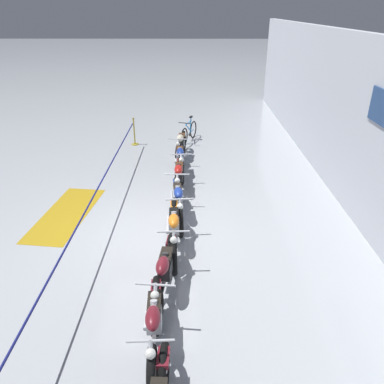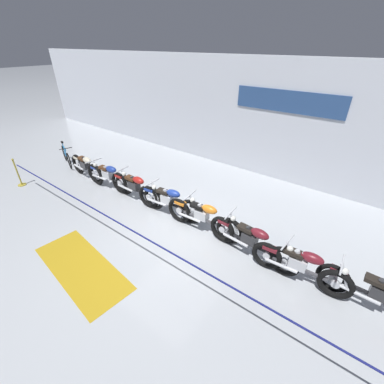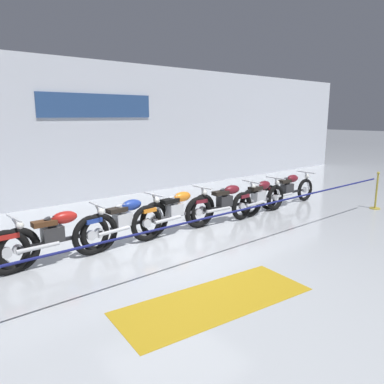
{
  "view_description": "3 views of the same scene",
  "coord_description": "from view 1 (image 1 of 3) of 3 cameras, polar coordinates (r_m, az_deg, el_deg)",
  "views": [
    {
      "loc": [
        7.4,
        1.12,
        4.71
      ],
      "look_at": [
        -1.23,
        1.06,
        0.45
      ],
      "focal_mm": 35.0,
      "sensor_mm": 36.0,
      "label": 1
    },
    {
      "loc": [
        3.8,
        -3.99,
        4.59
      ],
      "look_at": [
        0.05,
        0.97,
        0.93
      ],
      "focal_mm": 24.0,
      "sensor_mm": 36.0,
      "label": 2
    },
    {
      "loc": [
        -4.25,
        -5.67,
        2.59
      ],
      "look_at": [
        1.06,
        0.65,
        0.89
      ],
      "focal_mm": 35.0,
      "sensor_mm": 36.0,
      "label": 3
    }
  ],
  "objects": [
    {
      "name": "ground_plane",
      "position": [
        8.84,
        -6.96,
        -6.11
      ],
      "size": [
        120.0,
        120.0,
        0.0
      ],
      "primitive_type": "plane",
      "color": "#B2B7BC"
    },
    {
      "name": "motorcycle_cream_0",
      "position": [
        12.84,
        -1.73,
        7.07
      ],
      "size": [
        2.18,
        0.62,
        0.97
      ],
      "color": "black",
      "rests_on": "ground"
    },
    {
      "name": "motorcycle_blue_1",
      "position": [
        11.6,
        -1.82,
        4.85
      ],
      "size": [
        2.23,
        0.62,
        0.96
      ],
      "color": "black",
      "rests_on": "ground"
    },
    {
      "name": "motorcycle_red_2",
      "position": [
        10.34,
        -2.01,
        2.15
      ],
      "size": [
        2.41,
        0.62,
        0.96
      ],
      "color": "black",
      "rests_on": "ground"
    },
    {
      "name": "motorcycle_blue_3",
      "position": [
        9.08,
        -2.13,
        -1.48
      ],
      "size": [
        2.31,
        0.63,
        0.96
      ],
      "color": "black",
      "rests_on": "ground"
    },
    {
      "name": "motorcycle_orange_4",
      "position": [
        7.97,
        -2.76,
        -5.77
      ],
      "size": [
        2.4,
        0.62,
        0.96
      ],
      "color": "black",
      "rests_on": "ground"
    },
    {
      "name": "motorcycle_maroon_5",
      "position": [
        6.79,
        -4.21,
        -12.43
      ],
      "size": [
        2.43,
        0.62,
        0.95
      ],
      "color": "black",
      "rests_on": "ground"
    },
    {
      "name": "motorcycle_maroon_6",
      "position": [
        5.94,
        -5.78,
        -19.56
      ],
      "size": [
        2.15,
        0.62,
        0.93
      ],
      "color": "black",
      "rests_on": "ground"
    },
    {
      "name": "bicycle",
      "position": [
        14.65,
        -0.47,
        9.07
      ],
      "size": [
        1.62,
        0.68,
        0.94
      ],
      "color": "black",
      "rests_on": "ground"
    },
    {
      "name": "stanchion_far_left",
      "position": [
        9.96,
        -12.88,
        2.22
      ],
      "size": [
        12.38,
        0.28,
        1.05
      ],
      "color": "gold",
      "rests_on": "ground"
    },
    {
      "name": "floor_banner",
      "position": [
        10.04,
        -18.6,
        -3.15
      ],
      "size": [
        2.98,
        1.39,
        0.01
      ],
      "primitive_type": "cube",
      "rotation": [
        0.0,
        0.0,
        -0.11
      ],
      "color": "#B78E19",
      "rests_on": "ground"
    }
  ]
}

